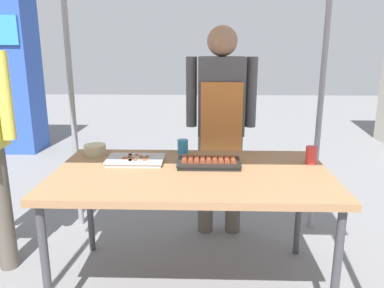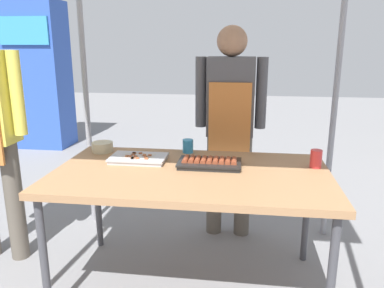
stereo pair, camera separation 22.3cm
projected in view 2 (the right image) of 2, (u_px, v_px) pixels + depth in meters
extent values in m
plane|color=slate|center=(191.00, 284.00, 2.42)|extent=(18.00, 18.00, 0.00)
cube|color=#9E724C|center=(191.00, 174.00, 2.23)|extent=(1.60, 0.90, 0.04)
cylinder|color=#3F3F44|center=(44.00, 259.00, 2.05)|extent=(0.04, 0.04, 0.71)
cylinder|color=#3F3F44|center=(331.00, 281.00, 1.86)|extent=(0.04, 0.04, 0.71)
cylinder|color=#3F3F44|center=(98.00, 201.00, 2.79)|extent=(0.04, 0.04, 0.71)
cylinder|color=#3F3F44|center=(307.00, 213.00, 2.60)|extent=(0.04, 0.04, 0.71)
cylinder|color=gray|center=(85.00, 90.00, 3.02)|extent=(0.04, 0.04, 2.23)
cylinder|color=gray|center=(336.00, 94.00, 2.77)|extent=(0.04, 0.04, 2.23)
cube|color=black|center=(210.00, 165.00, 2.31)|extent=(0.37, 0.21, 0.02)
cube|color=black|center=(210.00, 162.00, 2.30)|extent=(0.38, 0.22, 0.01)
cylinder|color=brown|center=(186.00, 160.00, 2.32)|extent=(0.03, 0.11, 0.03)
cylinder|color=brown|center=(192.00, 160.00, 2.31)|extent=(0.03, 0.11, 0.03)
cylinder|color=brown|center=(198.00, 160.00, 2.31)|extent=(0.03, 0.11, 0.03)
cylinder|color=brown|center=(204.00, 160.00, 2.30)|extent=(0.03, 0.11, 0.03)
cylinder|color=brown|center=(210.00, 161.00, 2.30)|extent=(0.03, 0.11, 0.03)
cylinder|color=brown|center=(216.00, 161.00, 2.29)|extent=(0.03, 0.11, 0.03)
cylinder|color=brown|center=(222.00, 161.00, 2.29)|extent=(0.03, 0.11, 0.03)
cylinder|color=brown|center=(228.00, 161.00, 2.28)|extent=(0.03, 0.11, 0.03)
cylinder|color=brown|center=(234.00, 162.00, 2.28)|extent=(0.03, 0.11, 0.03)
cube|color=#ADADB2|center=(139.00, 160.00, 2.41)|extent=(0.34, 0.21, 0.02)
cube|color=#ADADB2|center=(138.00, 157.00, 2.41)|extent=(0.35, 0.22, 0.01)
cylinder|color=tan|center=(136.00, 159.00, 2.35)|extent=(0.20, 0.01, 0.01)
cube|color=#9E512D|center=(137.00, 159.00, 2.35)|extent=(0.02, 0.02, 0.02)
cube|color=#9E512D|center=(146.00, 159.00, 2.35)|extent=(0.02, 0.02, 0.02)
cube|color=#9E512D|center=(132.00, 159.00, 2.36)|extent=(0.02, 0.02, 0.02)
cube|color=#9E512D|center=(133.00, 159.00, 2.36)|extent=(0.02, 0.02, 0.02)
cylinder|color=tan|center=(138.00, 157.00, 2.39)|extent=(0.20, 0.01, 0.01)
cube|color=#9E512D|center=(127.00, 157.00, 2.40)|extent=(0.02, 0.02, 0.02)
cube|color=#9E512D|center=(130.00, 157.00, 2.39)|extent=(0.02, 0.02, 0.02)
cube|color=#9E512D|center=(136.00, 157.00, 2.39)|extent=(0.02, 0.02, 0.02)
cube|color=#9E512D|center=(146.00, 158.00, 2.38)|extent=(0.02, 0.02, 0.02)
cylinder|color=tan|center=(139.00, 156.00, 2.42)|extent=(0.20, 0.01, 0.01)
cube|color=#9E512D|center=(133.00, 155.00, 2.43)|extent=(0.02, 0.02, 0.02)
cube|color=#9E512D|center=(144.00, 156.00, 2.42)|extent=(0.02, 0.02, 0.02)
cube|color=#9E512D|center=(150.00, 156.00, 2.41)|extent=(0.02, 0.02, 0.02)
cylinder|color=tan|center=(141.00, 154.00, 2.46)|extent=(0.20, 0.01, 0.01)
cube|color=#9E512D|center=(141.00, 154.00, 2.46)|extent=(0.02, 0.02, 0.02)
cube|color=#9E512D|center=(134.00, 154.00, 2.46)|extent=(0.02, 0.02, 0.02)
cube|color=#9E512D|center=(134.00, 154.00, 2.46)|extent=(0.02, 0.02, 0.02)
cylinder|color=#BFB28C|center=(102.00, 147.00, 2.61)|extent=(0.14, 0.14, 0.07)
cylinder|color=#338CBF|center=(188.00, 146.00, 2.59)|extent=(0.07, 0.07, 0.09)
cylinder|color=red|center=(316.00, 159.00, 2.28)|extent=(0.07, 0.07, 0.11)
cylinder|color=#595147|center=(214.00, 184.00, 2.99)|extent=(0.12, 0.12, 0.80)
cylinder|color=#595147|center=(243.00, 186.00, 2.96)|extent=(0.12, 0.12, 0.80)
cube|color=#4C4C51|center=(231.00, 97.00, 2.80)|extent=(0.34, 0.20, 0.57)
cube|color=#CC7233|center=(230.00, 119.00, 2.73)|extent=(0.30, 0.02, 0.51)
cylinder|color=#4C4C51|center=(201.00, 92.00, 2.82)|extent=(0.08, 0.08, 0.51)
cylinder|color=#4C4C51|center=(261.00, 93.00, 2.76)|extent=(0.08, 0.08, 0.51)
sphere|color=#9E7256|center=(232.00, 41.00, 2.70)|extent=(0.22, 0.22, 0.22)
cylinder|color=#595147|center=(15.00, 202.00, 2.62)|extent=(0.12, 0.12, 0.84)
cylinder|color=#D8CC4C|center=(17.00, 93.00, 2.42)|extent=(0.08, 0.08, 0.53)
cube|color=#2D51B2|center=(39.00, 76.00, 5.43)|extent=(0.76, 0.53, 2.03)
cube|color=#338CBF|center=(23.00, 31.00, 5.00)|extent=(0.68, 0.03, 0.36)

